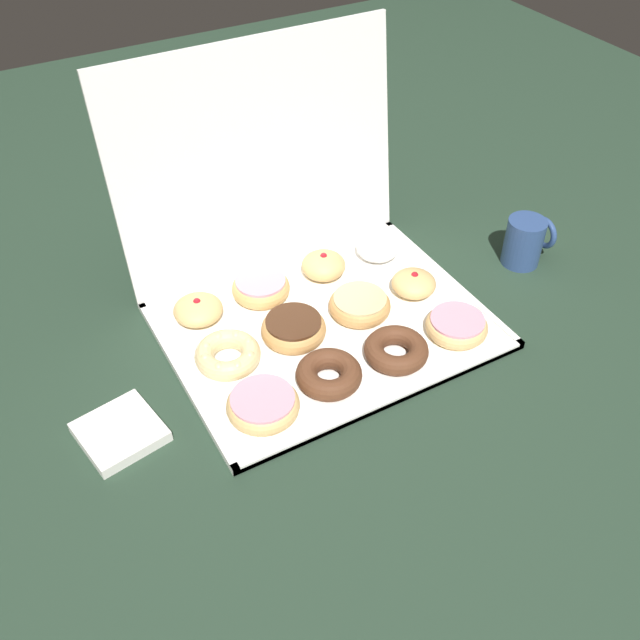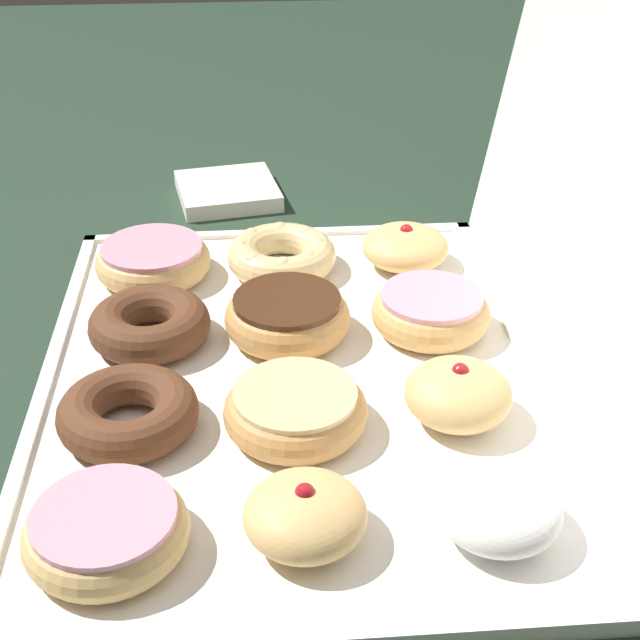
{
  "view_description": "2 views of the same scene",
  "coord_description": "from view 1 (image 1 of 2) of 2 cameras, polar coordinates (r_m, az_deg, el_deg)",
  "views": [
    {
      "loc": [
        -0.48,
        -0.83,
        0.88
      ],
      "look_at": [
        -0.03,
        -0.03,
        0.06
      ],
      "focal_mm": 40.03,
      "sensor_mm": 36.0,
      "label": 1
    },
    {
      "loc": [
        0.64,
        -0.02,
        0.46
      ],
      "look_at": [
        -0.03,
        0.03,
        0.05
      ],
      "focal_mm": 50.38,
      "sensor_mm": 36.0,
      "label": 2
    }
  ],
  "objects": [
    {
      "name": "jelly_filled_donut_7",
      "position": [
        1.37,
        7.48,
        2.95
      ],
      "size": [
        0.08,
        0.08,
        0.05
      ],
      "color": "#E5B770",
      "rests_on": "donut_box"
    },
    {
      "name": "box_lid_open",
      "position": [
        1.36,
        -4.85,
        12.5
      ],
      "size": [
        0.56,
        0.07,
        0.44
      ],
      "primitive_type": "cube",
      "rotation": [
        1.43,
        0.0,
        0.0
      ],
      "color": "white",
      "rests_on": "ground"
    },
    {
      "name": "ground_plane",
      "position": [
        1.31,
        0.49,
        -0.72
      ],
      "size": [
        3.0,
        3.0,
        0.0
      ],
      "primitive_type": "plane",
      "color": "#233828"
    },
    {
      "name": "pink_frosted_donut_9",
      "position": [
        1.35,
        -4.75,
        2.62
      ],
      "size": [
        0.11,
        0.11,
        0.04
      ],
      "color": "tan",
      "rests_on": "donut_box"
    },
    {
      "name": "donut_box",
      "position": [
        1.3,
        0.49,
        -0.54
      ],
      "size": [
        0.56,
        0.43,
        0.01
      ],
      "color": "white",
      "rests_on": "ground"
    },
    {
      "name": "chocolate_cake_ring_donut_2",
      "position": [
        1.23,
        6.11,
        -2.41
      ],
      "size": [
        0.11,
        0.11,
        0.03
      ],
      "color": "#59331E",
      "rests_on": "donut_box"
    },
    {
      "name": "chocolate_cake_ring_donut_1",
      "position": [
        1.19,
        0.72,
        -4.36
      ],
      "size": [
        0.11,
        0.11,
        0.04
      ],
      "color": "#59331E",
      "rests_on": "donut_box"
    },
    {
      "name": "jelly_filled_donut_10",
      "position": [
        1.4,
        0.29,
        4.4
      ],
      "size": [
        0.09,
        0.09,
        0.05
      ],
      "color": "#E5B770",
      "rests_on": "donut_box"
    },
    {
      "name": "cruller_donut_4",
      "position": [
        1.23,
        -7.36,
        -2.8
      ],
      "size": [
        0.11,
        0.11,
        0.04
      ],
      "color": "#EACC8C",
      "rests_on": "donut_box"
    },
    {
      "name": "coffee_mug",
      "position": [
        1.49,
        16.1,
        6.14
      ],
      "size": [
        0.1,
        0.08,
        0.1
      ],
      "color": "navy",
      "rests_on": "ground"
    },
    {
      "name": "pink_frosted_donut_3",
      "position": [
        1.29,
        10.87,
        -0.44
      ],
      "size": [
        0.11,
        0.11,
        0.03
      ],
      "color": "#E5B770",
      "rests_on": "donut_box"
    },
    {
      "name": "jelly_filled_donut_8",
      "position": [
        1.32,
        -9.72,
        0.82
      ],
      "size": [
        0.09,
        0.09,
        0.05
      ],
      "color": "#E5B770",
      "rests_on": "donut_box"
    },
    {
      "name": "powdered_filled_donut_11",
      "position": [
        1.45,
        4.63,
        5.8
      ],
      "size": [
        0.09,
        0.09,
        0.04
      ],
      "color": "white",
      "rests_on": "donut_box"
    },
    {
      "name": "napkin_stack",
      "position": [
        1.17,
        -15.69,
        -8.62
      ],
      "size": [
        0.14,
        0.14,
        0.02
      ],
      "primitive_type": "cube",
      "rotation": [
        0.0,
        0.0,
        0.18
      ],
      "color": "white",
      "rests_on": "ground"
    },
    {
      "name": "glazed_ring_donut_6",
      "position": [
        1.31,
        3.3,
        1.12
      ],
      "size": [
        0.12,
        0.12,
        0.04
      ],
      "color": "tan",
      "rests_on": "donut_box"
    },
    {
      "name": "chocolate_frosted_donut_5",
      "position": [
        1.26,
        -2.03,
        -0.8
      ],
      "size": [
        0.12,
        0.12,
        0.04
      ],
      "color": "tan",
      "rests_on": "donut_box"
    },
    {
      "name": "pink_frosted_donut_0",
      "position": [
        1.14,
        -4.58,
        -6.76
      ],
      "size": [
        0.12,
        0.12,
        0.04
      ],
      "color": "#E5B770",
      "rests_on": "donut_box"
    }
  ]
}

